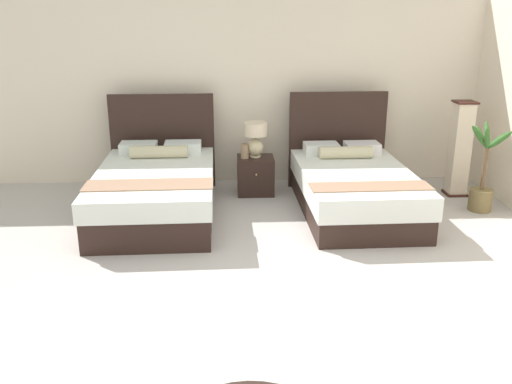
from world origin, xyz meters
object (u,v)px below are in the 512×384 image
Objects in this scene: bed_near_window at (156,188)px; nightstand at (255,175)px; vase at (245,151)px; potted_palm at (483,182)px; floor_lamp_corner at (460,149)px; bed_near_corner at (353,186)px; table_lamp at (255,136)px.

bed_near_window reaches higher than nightstand.
potted_palm is at bearing -14.94° from vase.
floor_lamp_corner is at bearing -2.98° from vase.
potted_palm is (1.51, -0.09, 0.05)m from bed_near_corner.
floor_lamp_corner is 1.15× the size of potted_palm.
bed_near_corner is 1.52m from potted_palm.
potted_palm is (2.77, -0.74, -0.22)m from vase.
bed_near_corner is 4.55× the size of nightstand.
potted_palm is at bearing -3.32° from bed_near_corner.
bed_near_corner reaches higher than table_lamp.
bed_near_window is at bearing 178.74° from potted_palm.
floor_lamp_corner is 0.65m from potted_palm.
vase is at bearing -156.70° from table_lamp.
bed_near_window reaches higher than vase.
vase is (-0.14, -0.04, 0.33)m from nightstand.
bed_near_corner reaches higher than floor_lamp_corner.
floor_lamp_corner reaches higher than vase.
table_lamp is 0.37× the size of floor_lamp_corner.
nightstand is at bearing 148.25° from bed_near_corner.
bed_near_window reaches higher than table_lamp.
potted_palm is at bearing -84.34° from floor_lamp_corner.
floor_lamp_corner is (2.57, -0.20, -0.14)m from table_lamp.
table_lamp is at bearing 147.51° from bed_near_corner.
vase is at bearing 165.06° from potted_palm.
bed_near_window is 1.04× the size of bed_near_corner.
nightstand is 0.51m from table_lamp.
bed_near_window is 1.26m from vase.
bed_near_window is 1.37m from nightstand.
floor_lamp_corner is (2.57, -0.18, 0.36)m from nightstand.
potted_palm is (2.63, -0.78, 0.11)m from nightstand.
bed_near_window is 2.30m from bed_near_corner.
floor_lamp_corner is (2.71, -0.14, 0.03)m from vase.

